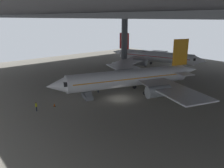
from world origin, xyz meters
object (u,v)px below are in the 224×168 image
(boarding_stairs, at_px, (87,94))
(crew_worker_near_nose, at_px, (36,106))
(traffic_cone_orange, at_px, (54,105))
(baggage_tug, at_px, (145,79))
(airplane_main, at_px, (132,78))
(crew_worker_by_stairs, at_px, (98,88))
(airplane_distant, at_px, (154,56))

(boarding_stairs, distance_m, crew_worker_near_nose, 10.50)
(boarding_stairs, distance_m, traffic_cone_orange, 7.17)
(boarding_stairs, xyz_separation_m, crew_worker_near_nose, (0.06, -10.50, 0.22))
(traffic_cone_orange, distance_m, baggage_tug, 25.74)
(traffic_cone_orange, bearing_deg, airplane_main, 78.08)
(boarding_stairs, xyz_separation_m, traffic_cone_orange, (0.04, -7.16, -0.43))
(traffic_cone_orange, bearing_deg, boarding_stairs, 90.28)
(crew_worker_near_nose, distance_m, crew_worker_by_stairs, 14.31)
(airplane_main, height_order, crew_worker_by_stairs, airplane_main)
(airplane_main, distance_m, baggage_tug, 10.99)
(boarding_stairs, height_order, crew_worker_by_stairs, boarding_stairs)
(crew_worker_near_nose, relative_size, traffic_cone_orange, 2.77)
(airplane_main, xyz_separation_m, traffic_cone_orange, (-3.43, -16.25, -3.07))
(airplane_main, distance_m, boarding_stairs, 10.08)
(baggage_tug, bearing_deg, airplane_main, -62.95)
(airplane_main, distance_m, crew_worker_near_nose, 20.03)
(traffic_cone_orange, height_order, baggage_tug, baggage_tug)
(airplane_distant, bearing_deg, boarding_stairs, -70.85)
(airplane_main, xyz_separation_m, boarding_stairs, (-3.47, -9.09, -2.64))
(airplane_main, relative_size, crew_worker_near_nose, 20.55)
(airplane_main, bearing_deg, baggage_tug, 117.05)
(airplane_main, height_order, airplane_distant, airplane_main)
(airplane_main, distance_m, airplane_distant, 29.26)
(crew_worker_by_stairs, bearing_deg, airplane_main, 48.10)
(boarding_stairs, distance_m, crew_worker_by_stairs, 3.98)
(boarding_stairs, height_order, traffic_cone_orange, boarding_stairs)
(boarding_stairs, height_order, crew_worker_near_nose, boarding_stairs)
(boarding_stairs, height_order, airplane_distant, airplane_distant)
(boarding_stairs, relative_size, baggage_tug, 2.04)
(crew_worker_by_stairs, relative_size, baggage_tug, 0.74)
(crew_worker_near_nose, xyz_separation_m, airplane_distant, (-11.88, 44.54, 2.30))
(boarding_stairs, xyz_separation_m, baggage_tug, (-1.36, 18.55, -0.20))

